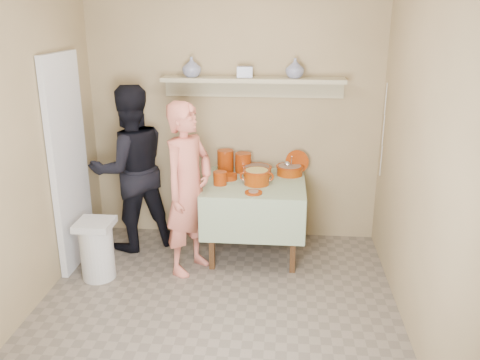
# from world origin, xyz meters

# --- Properties ---
(ground) EXTENTS (3.50, 3.50, 0.00)m
(ground) POSITION_xyz_m (0.00, 0.00, 0.00)
(ground) COLOR #716558
(ground) RESTS_ON ground
(tile_panel) EXTENTS (0.06, 0.70, 2.00)m
(tile_panel) POSITION_xyz_m (-1.46, 0.95, 1.00)
(tile_panel) COLOR silver
(tile_panel) RESTS_ON ground
(plate_stack_a) EXTENTS (0.17, 0.17, 0.22)m
(plate_stack_a) POSITION_xyz_m (-0.08, 1.59, 0.87)
(plate_stack_a) COLOR #792203
(plate_stack_a) RESTS_ON serving_table
(plate_stack_b) EXTENTS (0.17, 0.17, 0.20)m
(plate_stack_b) POSITION_xyz_m (0.11, 1.58, 0.86)
(plate_stack_b) COLOR #792203
(plate_stack_b) RESTS_ON serving_table
(bowl_stack) EXTENTS (0.13, 0.13, 0.13)m
(bowl_stack) POSITION_xyz_m (-0.08, 1.16, 0.83)
(bowl_stack) COLOR #792203
(bowl_stack) RESTS_ON serving_table
(empty_bowl) EXTENTS (0.17, 0.17, 0.05)m
(empty_bowl) POSITION_xyz_m (-0.01, 1.33, 0.79)
(empty_bowl) COLOR #792203
(empty_bowl) RESTS_ON serving_table
(propped_lid) EXTENTS (0.25, 0.13, 0.23)m
(propped_lid) POSITION_xyz_m (0.66, 1.59, 0.88)
(propped_lid) COLOR #792203
(propped_lid) RESTS_ON serving_table
(vase_right) EXTENTS (0.21, 0.21, 0.19)m
(vase_right) POSITION_xyz_m (0.61, 1.61, 1.81)
(vase_right) COLOR navy
(vase_right) RESTS_ON wall_shelf
(vase_left) EXTENTS (0.22, 0.22, 0.19)m
(vase_left) POSITION_xyz_m (-0.40, 1.61, 1.82)
(vase_left) COLOR navy
(vase_left) RESTS_ON wall_shelf
(ceramic_box) EXTENTS (0.16, 0.12, 0.11)m
(ceramic_box) POSITION_xyz_m (0.12, 1.61, 1.77)
(ceramic_box) COLOR navy
(ceramic_box) RESTS_ON wall_shelf
(person_cook) EXTENTS (0.61, 0.70, 1.60)m
(person_cook) POSITION_xyz_m (-0.33, 0.89, 0.80)
(person_cook) COLOR #CE6B59
(person_cook) RESTS_ON ground
(person_helper) EXTENTS (1.03, 0.98, 1.68)m
(person_helper) POSITION_xyz_m (-1.00, 1.33, 0.84)
(person_helper) COLOR black
(person_helper) RESTS_ON ground
(room_shell) EXTENTS (3.04, 3.54, 2.62)m
(room_shell) POSITION_xyz_m (0.00, 0.00, 1.61)
(room_shell) COLOR tan
(room_shell) RESTS_ON ground
(serving_table) EXTENTS (0.97, 0.97, 0.76)m
(serving_table) POSITION_xyz_m (0.25, 1.28, 0.64)
(serving_table) COLOR #4C2D16
(serving_table) RESTS_ON ground
(cazuela_meat_a) EXTENTS (0.30, 0.30, 0.10)m
(cazuela_meat_a) POSITION_xyz_m (0.26, 1.47, 0.82)
(cazuela_meat_a) COLOR maroon
(cazuela_meat_a) RESTS_ON serving_table
(cazuela_meat_b) EXTENTS (0.28, 0.28, 0.10)m
(cazuela_meat_b) POSITION_xyz_m (0.59, 1.52, 0.82)
(cazuela_meat_b) COLOR maroon
(cazuela_meat_b) RESTS_ON serving_table
(ladle) EXTENTS (0.08, 0.26, 0.19)m
(ladle) POSITION_xyz_m (0.56, 1.53, 0.87)
(ladle) COLOR silver
(ladle) RESTS_ON cazuela_meat_b
(cazuela_rice) EXTENTS (0.33, 0.25, 0.14)m
(cazuela_rice) POSITION_xyz_m (0.27, 1.20, 0.85)
(cazuela_rice) COLOR maroon
(cazuela_rice) RESTS_ON serving_table
(front_plate) EXTENTS (0.16, 0.16, 0.03)m
(front_plate) POSITION_xyz_m (0.26, 0.94, 0.77)
(front_plate) COLOR #792203
(front_plate) RESTS_ON serving_table
(wall_shelf) EXTENTS (1.80, 0.25, 0.21)m
(wall_shelf) POSITION_xyz_m (0.20, 1.65, 1.67)
(wall_shelf) COLOR tan
(wall_shelf) RESTS_ON room_shell
(trash_bin) EXTENTS (0.32, 0.32, 0.56)m
(trash_bin) POSITION_xyz_m (-1.15, 0.64, 0.28)
(trash_bin) COLOR silver
(trash_bin) RESTS_ON ground
(electrical_cord) EXTENTS (0.01, 0.05, 0.90)m
(electrical_cord) POSITION_xyz_m (1.47, 1.48, 1.25)
(electrical_cord) COLOR silver
(electrical_cord) RESTS_ON wall_shelf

